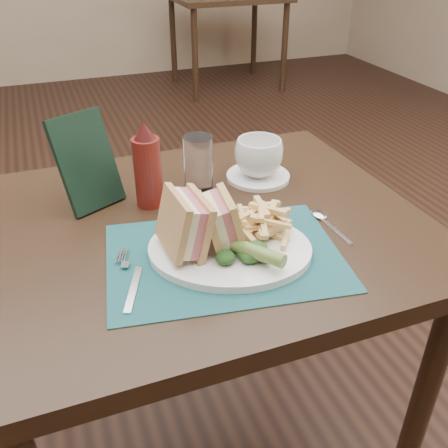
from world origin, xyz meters
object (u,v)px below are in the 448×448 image
at_px(plate, 230,249).
at_px(saucer, 258,176).
at_px(coffee_cup, 259,157).
at_px(ketchup_bottle, 147,165).
at_px(check_presenter, 87,162).
at_px(table_bg_right, 227,42).
at_px(placemat, 224,256).
at_px(sandwich_half_a, 173,226).
at_px(sandwich_half_b, 209,222).
at_px(table_main, 205,351).
at_px(drinking_glass, 198,164).

relative_size(plate, saucer, 2.00).
relative_size(coffee_cup, ketchup_bottle, 0.60).
bearing_deg(check_presenter, saucer, -28.70).
bearing_deg(table_bg_right, coffee_cup, -109.73).
bearing_deg(check_presenter, coffee_cup, -28.70).
height_order(placemat, saucer, saucer).
distance_m(table_bg_right, ketchup_bottle, 3.54).
relative_size(sandwich_half_a, coffee_cup, 1.02).
relative_size(ketchup_bottle, check_presenter, 0.92).
bearing_deg(table_bg_right, plate, -110.90).
height_order(saucer, check_presenter, check_presenter).
height_order(plate, coffee_cup, coffee_cup).
distance_m(saucer, ketchup_bottle, 0.28).
relative_size(sandwich_half_b, ketchup_bottle, 0.53).
xyz_separation_m(placemat, check_presenter, (-0.20, 0.29, 0.10)).
xyz_separation_m(sandwich_half_b, coffee_cup, (0.21, 0.25, -0.01)).
xyz_separation_m(table_main, table_bg_right, (1.33, 3.32, 0.00)).
bearing_deg(sandwich_half_b, saucer, 56.83).
distance_m(table_main, table_bg_right, 3.57).
height_order(sandwich_half_a, ketchup_bottle, ketchup_bottle).
xyz_separation_m(table_main, coffee_cup, (0.19, 0.14, 0.43)).
bearing_deg(saucer, placemat, -124.67).
xyz_separation_m(sandwich_half_a, saucer, (0.28, 0.25, -0.07)).
xyz_separation_m(table_main, drinking_glass, (0.04, 0.13, 0.44)).
height_order(sandwich_half_a, check_presenter, check_presenter).
height_order(sandwich_half_b, coffee_cup, sandwich_half_b).
height_order(placemat, sandwich_half_a, sandwich_half_a).
distance_m(coffee_cup, check_presenter, 0.39).
height_order(sandwich_half_a, coffee_cup, sandwich_half_a).
distance_m(table_main, check_presenter, 0.54).
height_order(sandwich_half_b, drinking_glass, drinking_glass).
height_order(sandwich_half_a, sandwich_half_b, sandwich_half_a).
xyz_separation_m(table_main, placemat, (-0.00, -0.14, 0.38)).
relative_size(plate, sandwich_half_a, 2.63).
relative_size(saucer, check_presenter, 0.74).
xyz_separation_m(table_bg_right, sandwich_half_a, (-1.42, -3.43, 0.45)).
distance_m(placemat, saucer, 0.33).
xyz_separation_m(sandwich_half_b, drinking_glass, (0.06, 0.24, -0.00)).
xyz_separation_m(plate, saucer, (0.18, 0.27, -0.00)).
xyz_separation_m(placemat, saucer, (0.19, 0.27, 0.00)).
xyz_separation_m(table_bg_right, drinking_glass, (-1.29, -3.19, 0.44)).
bearing_deg(coffee_cup, sandwich_half_b, -129.73).
xyz_separation_m(placemat, sandwich_half_a, (-0.09, 0.02, 0.07)).
distance_m(placemat, coffee_cup, 0.34).
height_order(table_main, coffee_cup, coffee_cup).
height_order(coffee_cup, drinking_glass, drinking_glass).
relative_size(table_main, check_presenter, 4.44).
distance_m(table_bg_right, check_presenter, 3.55).
bearing_deg(sandwich_half_b, placemat, -39.86).
distance_m(ketchup_bottle, check_presenter, 0.13).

